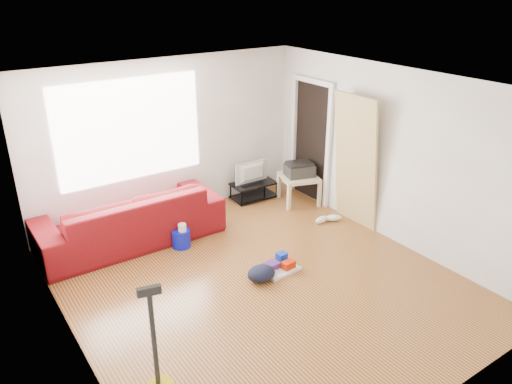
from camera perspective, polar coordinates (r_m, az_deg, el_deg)
room at (r=6.00m, az=0.27°, el=0.62°), size 4.51×5.01×2.51m
sofa at (r=7.59m, az=-13.92°, el=-5.44°), size 2.62×1.03×0.77m
tv_stand at (r=8.69m, az=-0.28°, el=0.24°), size 0.78×0.47×0.29m
tv at (r=8.57m, az=-0.29°, el=2.20°), size 0.64×0.08×0.37m
side_table at (r=8.47m, az=4.94°, el=1.39°), size 0.75×0.75×0.49m
printer at (r=8.40m, az=4.99°, el=2.61°), size 0.53×0.46×0.24m
bucket at (r=7.31m, az=-8.49°, el=-6.17°), size 0.34×0.34×0.26m
toilet_paper at (r=7.19m, az=-8.37°, el=-4.97°), size 0.12×0.12×0.11m
cleaning_tray at (r=6.69m, az=2.67°, el=-8.42°), size 0.50×0.42×0.17m
backpack at (r=6.49m, az=0.61°, el=-10.05°), size 0.40×0.33×0.20m
sneakers at (r=7.97m, az=8.19°, el=-3.05°), size 0.47×0.24×0.11m
door_panel at (r=8.03m, az=10.74°, el=-3.47°), size 0.26×0.82×2.05m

